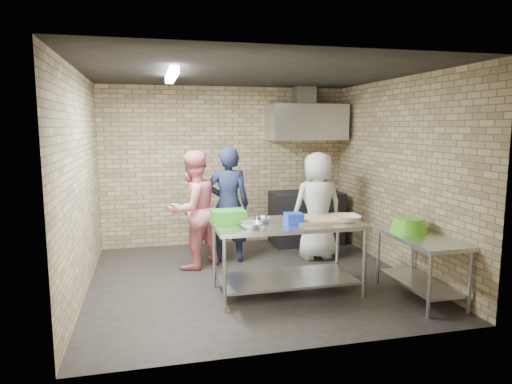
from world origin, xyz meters
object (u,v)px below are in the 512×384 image
(green_crate, at_px, (228,217))
(green_basin, at_px, (409,225))
(side_counter, at_px, (420,267))
(bottle_red, at_px, (306,126))
(prep_table, at_px, (287,258))
(stove, at_px, (306,218))
(man_navy, at_px, (228,205))
(woman_pink, at_px, (193,210))
(blue_tub, at_px, (294,218))
(woman_white, at_px, (317,206))

(green_crate, height_order, green_basin, green_crate)
(side_counter, height_order, bottle_red, bottle_red)
(green_basin, bearing_deg, bottle_red, 97.90)
(bottle_red, bearing_deg, prep_table, -114.01)
(side_counter, bearing_deg, prep_table, 160.95)
(prep_table, xyz_separation_m, stove, (1.05, 2.23, 0.01))
(bottle_red, bearing_deg, man_navy, -147.28)
(woman_pink, bearing_deg, green_crate, 70.65)
(blue_tub, height_order, bottle_red, bottle_red)
(side_counter, bearing_deg, woman_pink, 143.92)
(bottle_red, distance_m, woman_white, 1.68)
(green_basin, height_order, woman_white, woman_white)
(stove, bearing_deg, side_counter, -80.71)
(green_basin, distance_m, bottle_red, 3.01)
(stove, bearing_deg, bottle_red, 78.23)
(stove, distance_m, blue_tub, 2.59)
(prep_table, relative_size, woman_pink, 1.05)
(side_counter, relative_size, green_crate, 3.05)
(stove, relative_size, bottle_red, 6.67)
(bottle_red, relative_size, man_navy, 0.10)
(green_crate, bearing_deg, stove, 50.34)
(side_counter, distance_m, man_navy, 2.84)
(man_navy, relative_size, woman_white, 1.05)
(blue_tub, distance_m, man_navy, 1.65)
(man_navy, bearing_deg, woman_white, -176.25)
(bottle_red, bearing_deg, woman_pink, -151.05)
(bottle_red, height_order, man_navy, bottle_red)
(woman_pink, distance_m, woman_white, 1.90)
(blue_tub, height_order, green_basin, blue_tub)
(stove, height_order, woman_pink, woman_pink)
(prep_table, height_order, stove, stove)
(bottle_red, xyz_separation_m, woman_white, (-0.20, -1.16, -1.20))
(side_counter, distance_m, green_basin, 0.52)
(stove, xyz_separation_m, blue_tub, (-1.00, -2.33, 0.50))
(bottle_red, height_order, woman_pink, bottle_red)
(woman_white, bearing_deg, woman_pink, -3.21)
(woman_pink, bearing_deg, bottle_red, 175.24)
(side_counter, xyz_separation_m, woman_pink, (-2.50, 1.83, 0.47))
(prep_table, relative_size, bottle_red, 9.84)
(woman_white, bearing_deg, green_basin, 106.68)
(prep_table, height_order, man_navy, man_navy)
(green_crate, distance_m, woman_pink, 1.23)
(stove, relative_size, woman_white, 0.73)
(man_navy, xyz_separation_m, woman_white, (1.36, -0.15, -0.04))
(green_basin, distance_m, woman_pink, 2.94)
(green_crate, distance_m, woman_white, 2.00)
(side_counter, distance_m, woman_white, 1.98)
(woman_pink, bearing_deg, blue_tub, 93.12)
(green_crate, xyz_separation_m, man_navy, (0.24, 1.35, -0.09))
(prep_table, xyz_separation_m, woman_pink, (-1.00, 1.31, 0.40))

